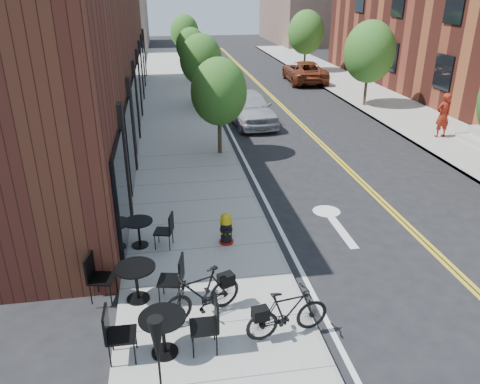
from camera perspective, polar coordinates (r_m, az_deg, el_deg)
ground at (r=11.41m, az=6.32°, el=-10.28°), size 120.00×120.00×0.00m
sidewalk_near at (r=20.09m, az=-6.79°, el=5.35°), size 4.00×70.00×0.12m
sidewalk_far at (r=23.78m, az=23.64°, el=6.42°), size 4.00×70.00×0.12m
building_near at (r=23.54m, az=-19.19°, el=15.57°), size 5.00×28.00×7.00m
bg_building_left at (r=57.32m, az=-15.75°, el=21.64°), size 8.00×14.00×10.00m
tree_near_a at (r=18.57m, az=-2.59°, el=12.10°), size 2.20×2.20×3.81m
tree_near_b at (r=26.40m, az=-4.79°, el=15.79°), size 2.30×2.30×3.98m
tree_near_c at (r=34.34m, az=-5.99°, el=17.28°), size 2.10×2.10×3.67m
tree_near_d at (r=42.26m, az=-6.78°, el=18.81°), size 2.40×2.40×4.11m
tree_far_b at (r=27.70m, az=15.52°, el=16.14°), size 2.80×2.80×4.62m
tree_far_c at (r=38.90m, az=8.07°, el=18.72°), size 2.80×2.80×4.62m
fire_hydrant at (r=12.31m, az=-1.70°, el=-4.47°), size 0.46×0.46×0.88m
bicycle_left at (r=9.72m, az=-4.80°, el=-12.26°), size 1.85×1.14×1.08m
bicycle_right at (r=9.29m, az=5.83°, el=-14.44°), size 1.76×0.75×1.02m
bistro_set_a at (r=8.94m, az=-9.36°, el=-16.21°), size 1.98×0.87×1.07m
bistro_set_b at (r=10.37m, az=-12.54°, el=-10.23°), size 2.04×1.01×1.07m
bistro_set_c at (r=12.41m, az=-12.25°, el=-4.50°), size 1.80×0.91×0.95m
patio_umbrella at (r=7.24m, az=-10.00°, el=-18.46°), size 0.32×0.32×1.98m
parked_car_a at (r=23.70m, az=1.16°, el=10.29°), size 2.38×4.98×1.64m
parked_car_b at (r=27.05m, az=-1.66°, el=11.93°), size 2.32×5.03×1.60m
parked_car_c at (r=38.62m, az=-4.14°, el=15.36°), size 2.31×5.11×1.45m
parked_car_far at (r=34.85m, az=7.86°, el=14.33°), size 2.86×5.57×1.50m
pedestrian at (r=22.91m, az=23.51°, el=8.58°), size 0.78×0.58×1.98m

